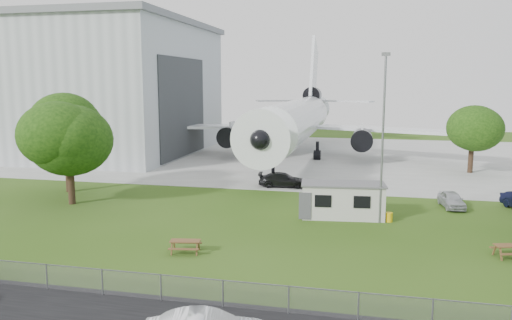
% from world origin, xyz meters
% --- Properties ---
extents(ground, '(160.00, 160.00, 0.00)m').
position_xyz_m(ground, '(0.00, 0.00, 0.00)').
color(ground, '#436220').
extents(concrete_apron, '(120.00, 46.00, 0.03)m').
position_xyz_m(concrete_apron, '(0.00, 38.00, 0.01)').
color(concrete_apron, '#B7B7B2').
rests_on(concrete_apron, ground).
extents(hangar, '(43.00, 31.00, 18.55)m').
position_xyz_m(hangar, '(-37.97, 36.00, 9.41)').
color(hangar, '#B2B7BC').
rests_on(hangar, ground).
extents(airliner, '(46.36, 47.73, 17.69)m').
position_xyz_m(airliner, '(-2.00, 35.86, 5.27)').
color(airliner, white).
rests_on(airliner, ground).
extents(site_cabin, '(6.88, 3.34, 2.62)m').
position_xyz_m(site_cabin, '(5.50, 7.14, 1.31)').
color(site_cabin, beige).
rests_on(site_cabin, ground).
extents(picnic_west, '(2.02, 1.78, 0.76)m').
position_xyz_m(picnic_west, '(-3.27, -2.96, 0.00)').
color(picnic_west, brown).
rests_on(picnic_west, ground).
extents(picnic_east, '(2.14, 1.93, 0.76)m').
position_xyz_m(picnic_east, '(15.46, 0.38, 0.00)').
color(picnic_east, brown).
rests_on(picnic_east, ground).
extents(fence, '(58.00, 0.04, 1.30)m').
position_xyz_m(fence, '(0.00, -9.50, 0.00)').
color(fence, gray).
rests_on(fence, ground).
extents(lamp_mast, '(0.16, 0.16, 12.00)m').
position_xyz_m(lamp_mast, '(8.20, 6.20, 6.00)').
color(lamp_mast, slate).
rests_on(lamp_mast, ground).
extents(tree_west_big, '(7.48, 7.48, 10.27)m').
position_xyz_m(tree_west_big, '(-19.80, 10.55, 6.52)').
color(tree_west_big, '#382619').
rests_on(tree_west_big, ground).
extents(tree_west_small, '(7.12, 7.12, 8.83)m').
position_xyz_m(tree_west_small, '(-16.83, 6.38, 5.26)').
color(tree_west_small, '#382619').
rests_on(tree_west_small, ground).
extents(tree_far_apron, '(6.40, 6.40, 7.74)m').
position_xyz_m(tree_far_apron, '(18.52, 29.04, 4.53)').
color(tree_far_apron, '#382619').
rests_on(tree_far_apron, ground).
extents(car_ne_hatch, '(2.02, 3.96, 1.29)m').
position_xyz_m(car_ne_hatch, '(13.98, 11.97, 0.65)').
color(car_ne_hatch, '#AAADB1').
rests_on(car_ne_hatch, ground).
extents(car_apron_van, '(4.93, 2.45, 1.38)m').
position_xyz_m(car_apron_van, '(-0.72, 16.95, 0.69)').
color(car_apron_van, black).
rests_on(car_apron_van, ground).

